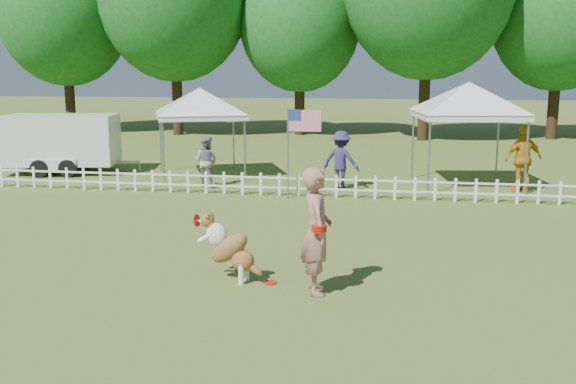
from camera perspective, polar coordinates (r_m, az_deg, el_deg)
The scene contains 16 objects.
ground at distance 10.02m, azimuth -0.80°, elevation -8.40°, with size 120.00×120.00×0.00m, color #4C6720.
picket_fence at distance 16.66m, azimuth 3.46°, elevation 0.53°, with size 22.00×0.08×0.60m, color white, non-canonical shape.
handler at distance 9.52m, azimuth 2.56°, elevation -3.47°, with size 0.69×0.46×1.91m, color #A06A60.
dog at distance 10.16m, azimuth -5.13°, elevation -5.00°, with size 1.04×0.35×1.07m, color brown, non-canonical shape.
frisbee_on_turf at distance 10.17m, azimuth -1.63°, elevation -8.04°, with size 0.22×0.22×0.02m, color red.
canopy_tent_left at distance 20.00m, azimuth -7.77°, elevation 5.19°, with size 2.58×2.58×2.66m, color silver, non-canonical shape.
canopy_tent_right at distance 18.80m, azimuth 15.57°, elevation 4.84°, with size 2.78×2.78×2.87m, color silver, non-canonical shape.
cargo_trailer at distance 21.69m, azimuth -19.54°, elevation 4.09°, with size 4.30×1.89×1.89m, color white, non-canonical shape.
flag_pole at distance 16.34m, azimuth -0.01°, elevation 3.42°, with size 0.90×0.09×2.33m, color gray, non-canonical shape.
spectator_a at distance 18.22m, azimuth -7.28°, elevation 2.72°, with size 0.70×0.55×1.45m, color #929397.
spectator_b at distance 17.82m, azimuth 4.73°, elevation 2.85°, with size 1.04×0.60×1.61m, color navy.
spectator_c at distance 18.42m, azimuth 20.18°, elevation 2.78°, with size 1.06×0.44×1.81m, color orange.
tree_far_left at distance 35.53m, azimuth -19.20°, elevation 13.95°, with size 6.60×6.60×11.00m, color #17511B, non-canonical shape.
tree_left at distance 32.71m, azimuth -10.06°, elevation 15.56°, with size 7.40×7.40×12.00m, color #17511B, non-canonical shape.
tree_center_left at distance 32.18m, azimuth 1.06°, elevation 13.83°, with size 6.00×6.00×9.80m, color #17511B, non-canonical shape.
tree_right at distance 32.68m, azimuth 23.00°, elevation 13.47°, with size 6.20×6.20×10.40m, color #17511B, non-canonical shape.
Camera 1 is at (1.68, -9.30, 3.34)m, focal length 40.00 mm.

